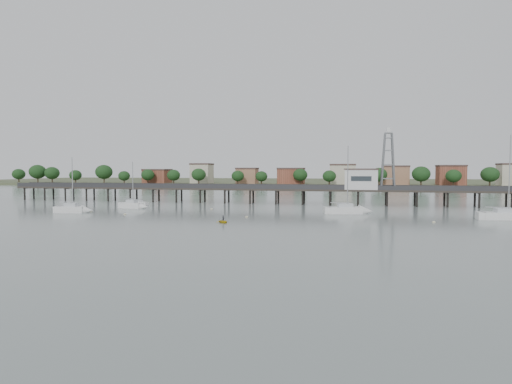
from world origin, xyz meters
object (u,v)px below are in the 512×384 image
at_px(lattice_tower, 388,161).
at_px(sailboat_a, 76,209).
at_px(sailboat_c, 352,210).
at_px(white_tender, 142,203).
at_px(sailboat_b, 135,206).
at_px(yellow_dinghy, 223,223).
at_px(pier, 264,189).

bearing_deg(lattice_tower, sailboat_a, -153.56).
distance_m(sailboat_c, white_tender, 53.33).
relative_size(sailboat_b, yellow_dinghy, 4.28).
bearing_deg(sailboat_c, pier, 125.84).
xyz_separation_m(lattice_tower, sailboat_b, (-57.92, -20.85, -10.45)).
distance_m(sailboat_a, yellow_dinghy, 36.43).
height_order(sailboat_b, sailboat_c, sailboat_c).
bearing_deg(sailboat_a, sailboat_c, 0.73).
height_order(sailboat_a, white_tender, sailboat_a).
height_order(pier, sailboat_b, sailboat_b).
xyz_separation_m(sailboat_b, yellow_dinghy, (27.83, -21.15, -0.65)).
height_order(pier, sailboat_c, sailboat_c).
bearing_deg(sailboat_b, yellow_dinghy, -29.73).
height_order(pier, lattice_tower, lattice_tower).
xyz_separation_m(sailboat_a, white_tender, (4.24, 20.73, -0.24)).
bearing_deg(pier, lattice_tower, 0.00).
bearing_deg(lattice_tower, sailboat_b, -160.20).
distance_m(pier, sailboat_b, 33.80).
relative_size(sailboat_a, sailboat_c, 0.83).
xyz_separation_m(lattice_tower, yellow_dinghy, (-30.09, -41.99, -11.10)).
bearing_deg(sailboat_b, sailboat_c, 6.82).
distance_m(pier, yellow_dinghy, 42.19).
distance_m(lattice_tower, white_tender, 63.02).
height_order(sailboat_a, sailboat_c, sailboat_c).
bearing_deg(pier, sailboat_c, -43.05).
bearing_deg(sailboat_b, lattice_tower, 27.29).
relative_size(pier, lattice_tower, 9.68).
distance_m(lattice_tower, sailboat_a, 73.59).
xyz_separation_m(sailboat_a, yellow_dinghy, (35.14, -9.56, -0.65)).
bearing_deg(sailboat_b, sailboat_a, -114.76).
relative_size(pier, sailboat_a, 12.30).
relative_size(white_tender, yellow_dinghy, 1.36).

